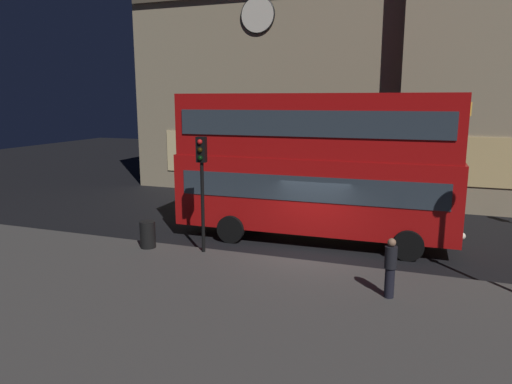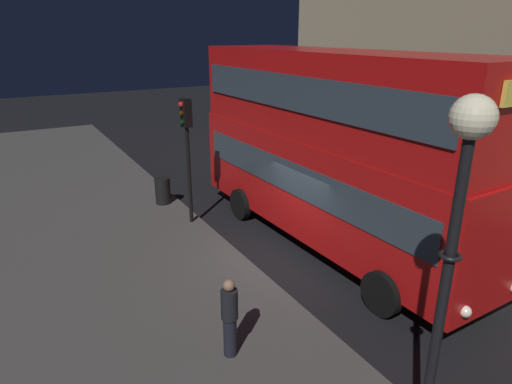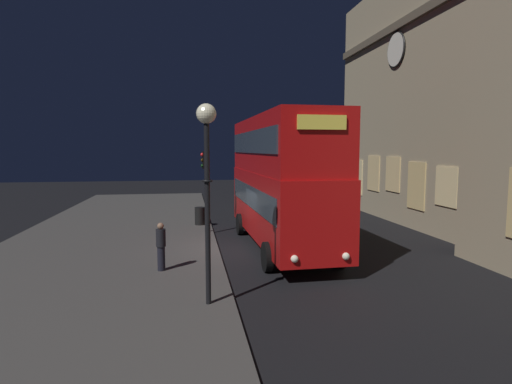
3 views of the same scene
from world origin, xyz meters
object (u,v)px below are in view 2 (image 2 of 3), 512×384
Objects in this scene: double_decker_bus at (331,142)px; traffic_light_near_kerb at (187,136)px; pedestrian at (230,317)px; street_lamp at (458,207)px; litter_bin at (163,191)px.

double_decker_bus reaches higher than traffic_light_near_kerb.
double_decker_bus is 2.65× the size of traffic_light_near_kerb.
pedestrian is at bearing -57.72° from double_decker_bus.
traffic_light_near_kerb reaches higher than pedestrian.
street_lamp is 4.74m from pedestrian.
street_lamp reaches higher than pedestrian.
double_decker_bus reaches higher than pedestrian.
traffic_light_near_kerb is at bearing -137.14° from double_decker_bus.
traffic_light_near_kerb is (-3.15, -3.06, -0.10)m from double_decker_bus.
double_decker_bus is 6.17m from pedestrian.
litter_bin is at bearing 179.48° from street_lamp.
street_lamp is at bearing -28.89° from double_decker_bus.
pedestrian is at bearing -10.30° from litter_bin.
double_decker_bus is at bearing 152.49° from street_lamp.
double_decker_bus reaches higher than street_lamp.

